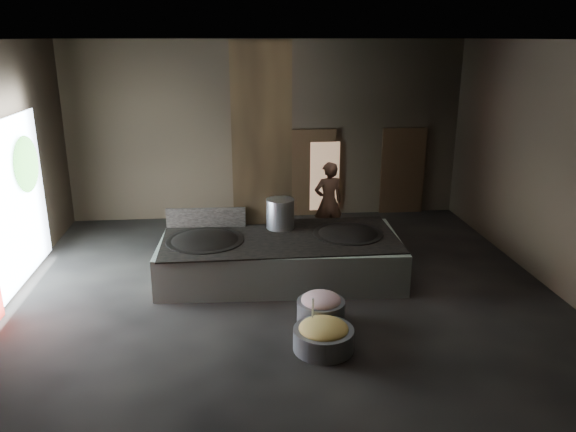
{
  "coord_description": "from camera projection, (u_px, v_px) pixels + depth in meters",
  "views": [
    {
      "loc": [
        -0.89,
        -9.74,
        4.54
      ],
      "look_at": [
        0.14,
        0.49,
        1.25
      ],
      "focal_mm": 35.0,
      "sensor_mm": 36.0,
      "label": 1
    }
  ],
  "objects": [
    {
      "name": "platform_cap",
      "position": [
        280.0,
        238.0,
        10.91
      ],
      "size": [
        4.53,
        2.17,
        0.03
      ],
      "primitive_type": "cube",
      "color": "black",
      "rests_on": "hearth_platform"
    },
    {
      "name": "cook",
      "position": [
        328.0,
        202.0,
        12.84
      ],
      "size": [
        0.76,
        0.57,
        1.87
      ],
      "primitive_type": "imported",
      "rotation": [
        0.0,
        0.0,
        3.34
      ],
      "color": "brown",
      "rests_on": "ground"
    },
    {
      "name": "tree_silhouette",
      "position": [
        26.0,
        164.0,
        10.79
      ],
      "size": [
        0.28,
        1.1,
        1.1
      ],
      "primitive_type": "ellipsoid",
      "color": "#194714",
      "rests_on": "left_opening"
    },
    {
      "name": "veg_fill",
      "position": [
        324.0,
        328.0,
        8.45
      ],
      "size": [
        0.76,
        0.76,
        0.23
      ],
      "primitive_type": "ellipsoid",
      "color": "#A1B256",
      "rests_on": "veg_basin"
    },
    {
      "name": "pillar",
      "position": [
        261.0,
        151.0,
        11.78
      ],
      "size": [
        1.2,
        1.2,
        4.5
      ],
      "primitive_type": "cube",
      "color": "black",
      "rests_on": "ground"
    },
    {
      "name": "wok_left_rim",
      "position": [
        205.0,
        241.0,
        10.72
      ],
      "size": [
        1.49,
        1.49,
        0.05
      ],
      "primitive_type": "cylinder",
      "color": "black",
      "rests_on": "hearth_platform"
    },
    {
      "name": "front_wall",
      "position": [
        324.0,
        273.0,
        5.7
      ],
      "size": [
        10.0,
        0.1,
        4.5
      ],
      "primitive_type": "cube",
      "color": "black",
      "rests_on": "ground"
    },
    {
      "name": "hearth_platform",
      "position": [
        280.0,
        257.0,
        11.03
      ],
      "size": [
        4.73,
        2.44,
        0.8
      ],
      "primitive_type": "cube",
      "rotation": [
        0.0,
        0.0,
        -0.05
      ],
      "color": "#9FAF9D",
      "rests_on": "ground"
    },
    {
      "name": "doorway_near",
      "position": [
        313.0,
        174.0,
        14.69
      ],
      "size": [
        1.18,
        0.08,
        2.38
      ],
      "primitive_type": "cube",
      "color": "black",
      "rests_on": "ground"
    },
    {
      "name": "left_opening",
      "position": [
        4.0,
        211.0,
        9.93
      ],
      "size": [
        0.04,
        4.2,
        3.1
      ],
      "primitive_type": "cube",
      "color": "white",
      "rests_on": "ground"
    },
    {
      "name": "meat_basin",
      "position": [
        321.0,
        313.0,
        9.2
      ],
      "size": [
        0.99,
        0.99,
        0.43
      ],
      "primitive_type": "cylinder",
      "rotation": [
        0.0,
        0.0,
        -0.31
      ],
      "color": "slate",
      "rests_on": "ground"
    },
    {
      "name": "floor",
      "position": [
        283.0,
        289.0,
        10.71
      ],
      "size": [
        10.0,
        9.0,
        0.1
      ],
      "primitive_type": "cube",
      "color": "black",
      "rests_on": "ground"
    },
    {
      "name": "wok_left",
      "position": [
        205.0,
        244.0,
        10.74
      ],
      "size": [
        1.46,
        1.46,
        0.4
      ],
      "primitive_type": "ellipsoid",
      "color": "black",
      "rests_on": "hearth_platform"
    },
    {
      "name": "stock_pot",
      "position": [
        280.0,
        214.0,
        11.34
      ],
      "size": [
        0.56,
        0.56,
        0.6
      ],
      "primitive_type": "cylinder",
      "color": "#ABAEB3",
      "rests_on": "hearth_platform"
    },
    {
      "name": "ceiling",
      "position": [
        283.0,
        36.0,
        9.31
      ],
      "size": [
        10.0,
        9.0,
        0.1
      ],
      "primitive_type": "cube",
      "color": "black",
      "rests_on": "back_wall"
    },
    {
      "name": "doorway_far",
      "position": [
        402.0,
        172.0,
        14.92
      ],
      "size": [
        1.18,
        0.08,
        2.38
      ],
      "primitive_type": "cube",
      "color": "black",
      "rests_on": "ground"
    },
    {
      "name": "veg_basin",
      "position": [
        323.0,
        339.0,
        8.5
      ],
      "size": [
        1.16,
        1.16,
        0.34
      ],
      "primitive_type": "cylinder",
      "rotation": [
        0.0,
        0.0,
        0.31
      ],
      "color": "slate",
      "rests_on": "ground"
    },
    {
      "name": "wok_right",
      "position": [
        348.0,
        237.0,
        11.1
      ],
      "size": [
        1.36,
        1.36,
        0.38
      ],
      "primitive_type": "ellipsoid",
      "color": "black",
      "rests_on": "hearth_platform"
    },
    {
      "name": "ladle",
      "position": [
        313.0,
        312.0,
        8.51
      ],
      "size": [
        0.07,
        0.37,
        0.66
      ],
      "primitive_type": "cylinder",
      "rotation": [
        0.49,
        0.0,
        -0.13
      ],
      "color": "#ABAEB3",
      "rests_on": "veg_basin"
    },
    {
      "name": "right_wall",
      "position": [
        552.0,
        165.0,
        10.49
      ],
      "size": [
        0.1,
        9.0,
        4.5
      ],
      "primitive_type": "cube",
      "color": "black",
      "rests_on": "ground"
    },
    {
      "name": "splash_guard",
      "position": [
        206.0,
        218.0,
        11.42
      ],
      "size": [
        1.61,
        0.14,
        0.4
      ],
      "primitive_type": "cube",
      "rotation": [
        0.0,
        0.0,
        -0.05
      ],
      "color": "black",
      "rests_on": "hearth_platform"
    },
    {
      "name": "back_wall",
      "position": [
        267.0,
        131.0,
        14.32
      ],
      "size": [
        10.0,
        0.1,
        4.5
      ],
      "primitive_type": "cube",
      "color": "black",
      "rests_on": "ground"
    },
    {
      "name": "doorway_far_glow",
      "position": [
        401.0,
        172.0,
        15.13
      ],
      "size": [
        0.78,
        0.04,
        1.84
      ],
      "primitive_type": "cube",
      "color": "#8C6647",
      "rests_on": "ground"
    },
    {
      "name": "doorway_near_glow",
      "position": [
        325.0,
        176.0,
        14.7
      ],
      "size": [
        0.77,
        0.04,
        1.82
      ],
      "primitive_type": "cube",
      "color": "#8C6647",
      "rests_on": "ground"
    },
    {
      "name": "wok_right_rim",
      "position": [
        348.0,
        234.0,
        11.08
      ],
      "size": [
        1.39,
        1.39,
        0.05
      ],
      "primitive_type": "cylinder",
      "color": "black",
      "rests_on": "hearth_platform"
    },
    {
      "name": "meat_fill",
      "position": [
        321.0,
        300.0,
        9.13
      ],
      "size": [
        0.65,
        0.65,
        0.25
      ],
      "primitive_type": "ellipsoid",
      "color": "#B96F78",
      "rests_on": "meat_basin"
    }
  ]
}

